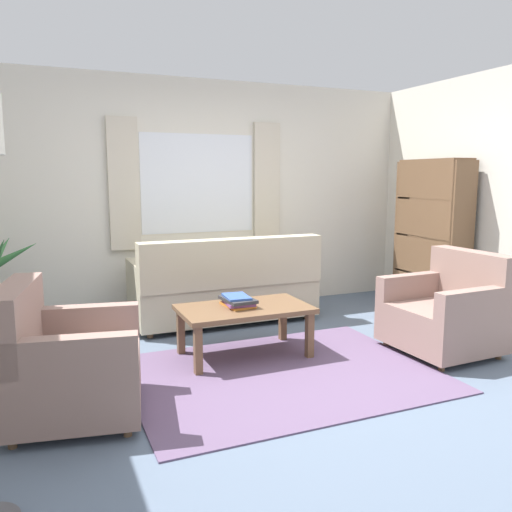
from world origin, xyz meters
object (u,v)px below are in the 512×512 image
armchair_left (65,364)px  armchair_right (448,312)px  book_stack_on_table (238,301)px  couch (225,288)px  coffee_table (244,313)px  bookshelf (431,235)px

armchair_left → armchair_right: 3.16m
armchair_left → book_stack_on_table: size_ratio=2.81×
couch → book_stack_on_table: size_ratio=5.49×
armchair_right → book_stack_on_table: (-1.74, 0.60, 0.13)m
armchair_left → coffee_table: (1.47, 0.60, 0.03)m
couch → book_stack_on_table: 1.06m
armchair_left → coffee_table: bearing=-57.3°
armchair_right → bookshelf: 1.46m
couch → book_stack_on_table: bearing=76.3°
armchair_left → bookshelf: bookshelf is taller
armchair_right → book_stack_on_table: 1.85m
armchair_right → book_stack_on_table: armchair_right is taller
couch → armchair_right: (1.49, -1.63, -0.01)m
couch → coffee_table: (-0.21, -1.06, 0.01)m
armchair_left → armchair_right: (3.16, 0.03, 0.00)m
book_stack_on_table → bookshelf: bookshelf is taller
book_stack_on_table → couch: bearing=76.3°
armchair_left → couch: bearing=-34.8°
book_stack_on_table → bookshelf: 2.59m
coffee_table → book_stack_on_table: bearing=142.2°
couch → bookshelf: 2.37m
coffee_table → couch: bearing=79.1°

